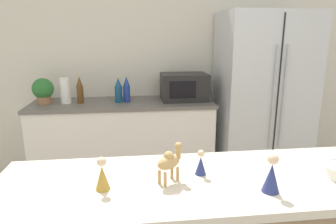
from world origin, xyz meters
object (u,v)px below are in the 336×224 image
Objects in this scene: back_bottle_0 at (127,89)px; paper_towel_roll at (65,91)px; back_bottle_1 at (126,89)px; wise_man_figurine_blue at (102,176)px; back_bottle_2 at (80,90)px; wise_man_figurine_purple at (272,176)px; wise_man_figurine_crimson at (201,164)px; refrigerator at (262,100)px; back_bottle_3 at (118,90)px; microwave at (184,87)px; potted_plant at (43,90)px; camel_figurine at (170,161)px.

paper_towel_roll is at bearing 179.80° from back_bottle_0.
back_bottle_1 is 2.03m from wise_man_figurine_blue.
back_bottle_2 is at bearing -168.03° from back_bottle_1.
back_bottle_0 is 1.69× the size of wise_man_figurine_purple.
back_bottle_0 reaches higher than wise_man_figurine_blue.
paper_towel_roll is 0.91× the size of back_bottle_2.
refrigerator is at bearing 58.88° from wise_man_figurine_crimson.
back_bottle_0 is 0.47m from back_bottle_2.
wise_man_figurine_crimson is 0.72× the size of wise_man_figurine_purple.
back_bottle_0 reaches higher than wise_man_figurine_purple.
back_bottle_3 reaches higher than paper_towel_roll.
microwave reaches higher than paper_towel_roll.
refrigerator is 1.44m from back_bottle_0.
potted_plant reaches higher than back_bottle_1.
wise_man_figurine_blue is 1.21× the size of wise_man_figurine_crimson.
back_bottle_3 reaches higher than wise_man_figurine_purple.
refrigerator is at bearing -1.50° from potted_plant.
back_bottle_0 is 1.95× the size of wise_man_figurine_blue.
back_bottle_3 is at bearing -176.52° from microwave.
refrigerator is 13.08× the size of wise_man_figurine_blue.
back_bottle_1 is 1.52× the size of wise_man_figurine_purple.
wise_man_figurine_crimson is at bearing -79.70° from back_bottle_1.
paper_towel_roll is 0.14m from back_bottle_2.
potted_plant reaches higher than wise_man_figurine_purple.
microwave is 1.85× the size of back_bottle_3.
back_bottle_2 is 2.03× the size of wise_man_figurine_blue.
back_bottle_0 is (0.61, -0.00, 0.00)m from paper_towel_roll.
camel_figurine is at bearing -83.97° from back_bottle_0.
refrigerator is 2.11m from wise_man_figurine_crimson.
potted_plant is 1.42m from microwave.
paper_towel_roll is 0.53m from back_bottle_3.
paper_towel_roll is at bearing -2.21° from potted_plant.
back_bottle_3 is 2.13m from wise_man_figurine_purple.
back_bottle_3 is 1.58× the size of camel_figurine.
back_bottle_0 is at bearing 100.63° from wise_man_figurine_crimson.
camel_figurine reaches higher than wise_man_figurine_purple.
microwave is 2.07m from wise_man_figurine_purple.
back_bottle_1 is at bearing 5.69° from potted_plant.
paper_towel_roll is 0.61m from back_bottle_0.
wise_man_figurine_blue is at bearing -91.88° from back_bottle_1.
wise_man_figurine_crimson is at bearing -57.79° from potted_plant.
microwave reaches higher than back_bottle_0.
back_bottle_2 is at bearing 113.79° from wise_man_figurine_crimson.
refrigerator reaches higher than microwave.
potted_plant is 2.20m from wise_man_figurine_crimson.
refrigerator is at bearing -1.43° from paper_towel_roll.
back_bottle_1 is at bearing 8.48° from paper_towel_roll.
refrigerator is 7.02× the size of back_bottle_3.
back_bottle_3 is 1.86× the size of wise_man_figurine_blue.
back_bottle_2 is at bearing -179.32° from back_bottle_0.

